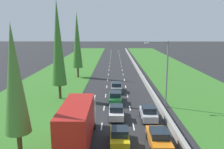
% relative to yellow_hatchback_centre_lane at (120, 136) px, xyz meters
% --- Properties ---
extents(ground_plane, '(300.00, 300.00, 0.00)m').
position_rel_yellow_hatchback_centre_lane_xyz_m(ground_plane, '(-0.11, 43.07, -0.84)').
color(ground_plane, '#28282B').
rests_on(ground_plane, ground).
extents(grass_verge_left, '(14.00, 140.00, 0.04)m').
position_rel_yellow_hatchback_centre_lane_xyz_m(grass_verge_left, '(-12.76, 43.07, -0.82)').
color(grass_verge_left, '#387528').
rests_on(grass_verge_left, ground).
extents(grass_verge_right, '(14.00, 140.00, 0.04)m').
position_rel_yellow_hatchback_centre_lane_xyz_m(grass_verge_right, '(14.24, 43.07, -0.82)').
color(grass_verge_right, '#387528').
rests_on(grass_verge_right, ground).
extents(median_barrier, '(0.44, 120.00, 0.85)m').
position_rel_yellow_hatchback_centre_lane_xyz_m(median_barrier, '(5.59, 43.07, -0.41)').
color(median_barrier, '#9E9B93').
rests_on(median_barrier, ground).
extents(lane_markings, '(3.64, 116.00, 0.01)m').
position_rel_yellow_hatchback_centre_lane_xyz_m(lane_markings, '(-0.11, 43.07, -0.83)').
color(lane_markings, white).
rests_on(lane_markings, ground).
extents(yellow_hatchback_centre_lane, '(1.74, 3.90, 1.72)m').
position_rel_yellow_hatchback_centre_lane_xyz_m(yellow_hatchback_centre_lane, '(0.00, 0.00, 0.00)').
color(yellow_hatchback_centre_lane, yellow).
rests_on(yellow_hatchback_centre_lane, ground).
extents(white_hatchback_centre_lane, '(1.74, 3.90, 1.72)m').
position_rel_yellow_hatchback_centre_lane_xyz_m(white_hatchback_centre_lane, '(-0.25, 6.34, 0.00)').
color(white_hatchback_centre_lane, white).
rests_on(white_hatchback_centre_lane, ground).
extents(red_box_truck_left_lane, '(2.46, 9.40, 4.18)m').
position_rel_yellow_hatchback_centre_lane_xyz_m(red_box_truck_left_lane, '(-3.72, -0.17, 1.35)').
color(red_box_truck_left_lane, black).
rests_on(red_box_truck_left_lane, ground).
extents(green_sedan_centre_lane, '(1.82, 4.50, 1.64)m').
position_rel_yellow_hatchback_centre_lane_xyz_m(green_sedan_centre_lane, '(-0.34, 12.55, -0.02)').
color(green_sedan_centre_lane, '#237A33').
rests_on(green_sedan_centre_lane, ground).
extents(grey_sedan_centre_lane, '(1.82, 4.50, 1.64)m').
position_rel_yellow_hatchback_centre_lane_xyz_m(grey_sedan_centre_lane, '(-0.12, 18.56, -0.02)').
color(grey_sedan_centre_lane, slate).
rests_on(grey_sedan_centre_lane, ground).
extents(orange_sedan_right_lane, '(1.82, 4.50, 1.64)m').
position_rel_yellow_hatchback_centre_lane_xyz_m(orange_sedan_right_lane, '(3.53, -0.28, -0.02)').
color(orange_sedan_right_lane, orange).
rests_on(orange_sedan_right_lane, ground).
extents(silver_hatchback_right_lane, '(1.74, 3.90, 1.72)m').
position_rel_yellow_hatchback_centre_lane_xyz_m(silver_hatchback_right_lane, '(3.51, 5.94, 0.00)').
color(silver_hatchback_right_lane, silver).
rests_on(silver_hatchback_right_lane, ground).
extents(poplar_tree_nearest, '(2.08, 2.08, 11.01)m').
position_rel_yellow_hatchback_centre_lane_xyz_m(poplar_tree_nearest, '(-8.28, -2.15, 5.72)').
color(poplar_tree_nearest, '#4C3823').
rests_on(poplar_tree_nearest, ground).
extents(poplar_tree_second, '(2.17, 2.17, 14.85)m').
position_rel_yellow_hatchback_centre_lane_xyz_m(poplar_tree_second, '(-8.79, 14.45, 7.64)').
color(poplar_tree_second, '#4C3823').
rests_on(poplar_tree_second, ground).
extents(poplar_tree_third, '(2.15, 2.15, 14.17)m').
position_rel_yellow_hatchback_centre_lane_xyz_m(poplar_tree_third, '(-8.54, 30.77, 7.30)').
color(poplar_tree_third, '#4C3823').
rests_on(poplar_tree_third, ground).
extents(street_light_mast, '(3.20, 0.28, 9.00)m').
position_rel_yellow_hatchback_centre_lane_xyz_m(street_light_mast, '(6.19, 10.58, 4.40)').
color(street_light_mast, gray).
rests_on(street_light_mast, ground).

